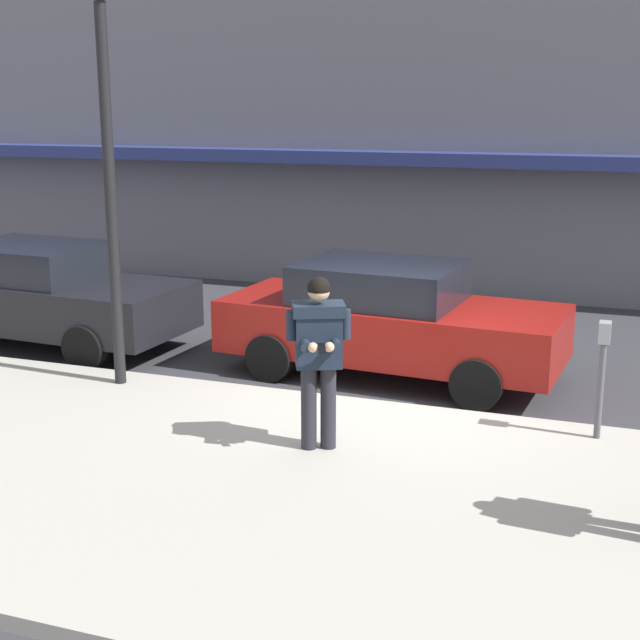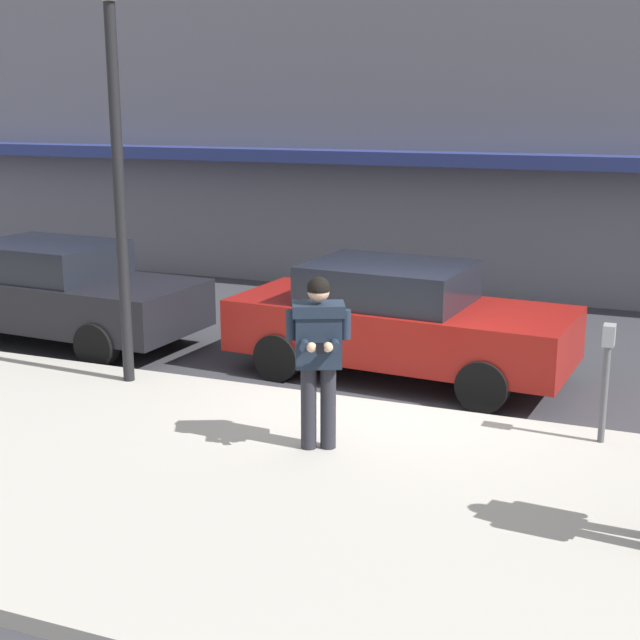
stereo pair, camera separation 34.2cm
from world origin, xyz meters
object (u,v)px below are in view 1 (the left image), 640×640
parked_sedan_near (41,294)px  parking_meter (602,363)px  man_texting_on_phone (319,344)px  street_lamp_post (107,143)px  parked_sedan_mid (389,319)px

parked_sedan_near → parking_meter: size_ratio=3.62×
man_texting_on_phone → parking_meter: size_ratio=1.42×
parking_meter → parked_sedan_near: bearing=169.0°
man_texting_on_phone → street_lamp_post: size_ratio=0.37×
parked_sedan_mid → parking_meter: (2.80, -1.82, 0.18)m
parked_sedan_mid → man_texting_on_phone: bearing=-87.9°
man_texting_on_phone → street_lamp_post: bearing=158.6°
man_texting_on_phone → street_lamp_post: 3.85m
parked_sedan_near → street_lamp_post: 3.72m
parked_sedan_mid → man_texting_on_phone: (0.11, -3.09, 0.46)m
street_lamp_post → parked_sedan_mid: bearing=31.9°
man_texting_on_phone → parking_meter: man_texting_on_phone is taller
man_texting_on_phone → parked_sedan_mid: bearing=92.1°
parked_sedan_near → street_lamp_post: bearing=-34.5°
parked_sedan_near → parked_sedan_mid: size_ratio=0.99×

